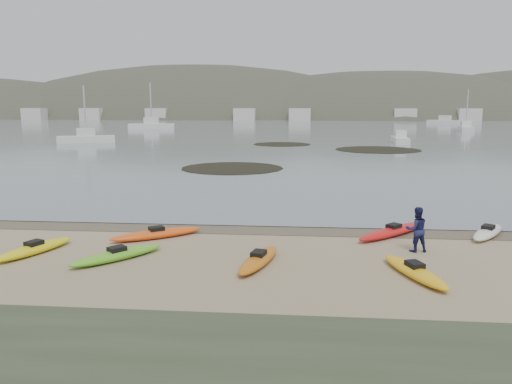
# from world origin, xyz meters

# --- Properties ---
(ground) EXTENTS (600.00, 600.00, 0.00)m
(ground) POSITION_xyz_m (0.00, 0.00, 0.00)
(ground) COLOR tan
(ground) RESTS_ON ground
(wet_sand) EXTENTS (60.00, 60.00, 0.00)m
(wet_sand) POSITION_xyz_m (0.00, -0.30, 0.00)
(wet_sand) COLOR brown
(wet_sand) RESTS_ON ground
(water) EXTENTS (1200.00, 1200.00, 0.00)m
(water) POSITION_xyz_m (0.00, 300.00, 0.01)
(water) COLOR slate
(water) RESTS_ON ground
(kayaks) EXTENTS (21.54, 8.34, 0.34)m
(kayaks) POSITION_xyz_m (-0.71, -3.53, 0.17)
(kayaks) COLOR gold
(kayaks) RESTS_ON ground
(person_east) EXTENTS (0.87, 0.73, 1.60)m
(person_east) POSITION_xyz_m (5.95, -3.12, 0.80)
(person_east) COLOR #1B1E51
(person_east) RESTS_ON ground
(kelp_mats) EXTENTS (23.34, 33.05, 0.04)m
(kelp_mats) POSITION_xyz_m (3.29, 33.57, 0.03)
(kelp_mats) COLOR black
(kelp_mats) RESTS_ON water
(moored_boats) EXTENTS (79.15, 77.13, 1.34)m
(moored_boats) POSITION_xyz_m (4.24, 82.12, 0.59)
(moored_boats) COLOR silver
(moored_boats) RESTS_ON ground
(far_hills) EXTENTS (550.00, 135.00, 80.00)m
(far_hills) POSITION_xyz_m (39.38, 193.97, -15.93)
(far_hills) COLOR #384235
(far_hills) RESTS_ON ground
(far_town) EXTENTS (199.00, 5.00, 4.00)m
(far_town) POSITION_xyz_m (6.00, 145.00, 2.00)
(far_town) COLOR beige
(far_town) RESTS_ON ground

